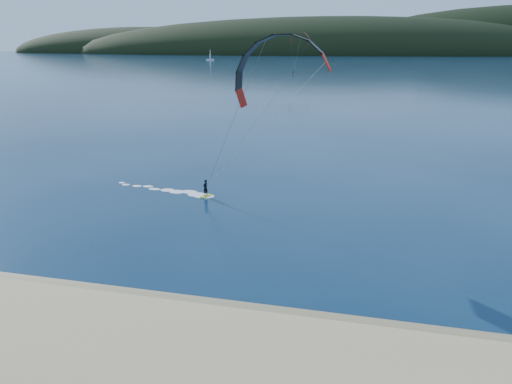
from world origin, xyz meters
TOP-DOWN VIEW (x-y plane):
  - ground at (0.00, 0.00)m, footprint 1800.00×1800.00m
  - wet_sand at (0.00, 4.50)m, footprint 220.00×2.50m
  - headland at (0.63, 745.28)m, footprint 1200.00×310.00m
  - kitesurfer_near at (4.40, 19.61)m, footprint 22.37×5.94m
  - kitesurfer_far at (-17.37, 200.94)m, footprint 9.16×5.87m
  - sailboat at (-125.91, 397.48)m, footprint 7.26×4.66m

SIDE VIEW (x-z plane):
  - ground at x=0.00m, z-range 0.00..0.00m
  - headland at x=0.63m, z-range -70.00..70.00m
  - wet_sand at x=0.00m, z-range 0.00..0.10m
  - sailboat at x=-125.91m, z-range -4.39..5.91m
  - kitesurfer_near at x=4.40m, z-range 3.12..17.22m
  - kitesurfer_far at x=-17.37m, z-range 5.91..23.24m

